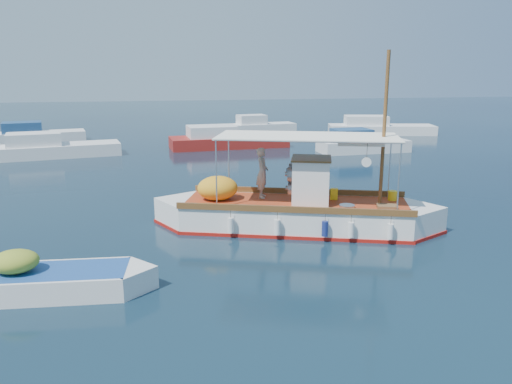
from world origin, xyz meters
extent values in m
plane|color=black|center=(0.00, 0.00, 0.00)|extent=(160.00, 160.00, 0.00)
cube|color=white|center=(0.29, 0.60, 0.36)|extent=(8.15, 4.98, 1.13)
cube|color=white|center=(-3.36, 1.87, 0.36)|extent=(2.44, 2.44, 1.13)
cube|color=white|center=(3.94, -0.68, 0.36)|extent=(2.44, 2.44, 1.13)
cube|color=#9E150F|center=(0.29, 0.60, 0.02)|extent=(8.27, 5.09, 0.19)
cube|color=#A33819|center=(0.29, 0.60, 0.91)|extent=(8.08, 4.79, 0.06)
cube|color=brown|center=(0.72, 1.82, 1.03)|extent=(7.43, 2.68, 0.21)
cube|color=brown|center=(-0.14, -0.63, 1.03)|extent=(7.43, 2.68, 0.21)
cube|color=white|center=(0.78, 0.43, 1.70)|extent=(1.61, 1.67, 1.55)
cube|color=brown|center=(0.78, 0.43, 2.50)|extent=(1.74, 1.80, 0.06)
cylinder|color=slate|center=(0.04, 0.34, 2.01)|extent=(0.38, 0.56, 0.52)
cylinder|color=slate|center=(0.25, 0.96, 2.01)|extent=(0.38, 0.56, 0.52)
cylinder|color=slate|center=(0.14, 0.65, 1.44)|extent=(0.38, 0.56, 0.52)
cylinder|color=brown|center=(3.01, -0.36, 3.50)|extent=(0.16, 0.16, 5.15)
cylinder|color=brown|center=(2.24, -0.08, 3.09)|extent=(1.78, 0.69, 0.08)
cylinder|color=silver|center=(-1.77, 2.52, 2.09)|extent=(0.06, 0.06, 2.32)
cylinder|color=silver|center=(-2.52, 0.38, 2.09)|extent=(0.06, 0.06, 2.32)
cylinder|color=silver|center=(3.78, 0.58, 2.09)|extent=(0.06, 0.06, 2.32)
cylinder|color=silver|center=(3.03, -1.56, 2.09)|extent=(0.06, 0.06, 2.32)
cube|color=white|center=(0.63, 0.48, 3.27)|extent=(6.56, 4.34, 0.04)
ellipsoid|color=gold|center=(-2.34, 1.51, 1.36)|extent=(1.77, 1.63, 0.87)
cube|color=yellow|center=(1.74, 0.69, 1.13)|extent=(0.30, 0.26, 0.41)
cylinder|color=yellow|center=(3.74, 0.16, 1.10)|extent=(0.39, 0.39, 0.35)
cube|color=brown|center=(3.07, -0.81, 0.99)|extent=(0.79, 0.66, 0.12)
cylinder|color=#B2B2B2|center=(1.76, -0.52, 0.99)|extent=(0.66, 0.66, 0.12)
cylinder|color=white|center=(2.07, -1.17, 2.61)|extent=(0.30, 0.13, 0.31)
cylinder|color=white|center=(-2.13, -0.09, 0.46)|extent=(0.26, 0.26, 0.49)
cylinder|color=navy|center=(0.79, -1.11, 0.46)|extent=(0.26, 0.26, 0.49)
cylinder|color=white|center=(2.73, -1.79, 0.46)|extent=(0.26, 0.26, 0.49)
imported|color=#AE9F90|center=(-0.71, 1.51, 1.85)|extent=(0.59, 0.75, 1.82)
cube|color=white|center=(-7.28, -3.32, 0.21)|extent=(4.07, 1.89, 0.77)
cube|color=white|center=(-5.31, -3.49, 0.21)|extent=(1.54, 1.54, 0.77)
cube|color=#1F498F|center=(-7.28, -3.32, 0.58)|extent=(4.06, 1.72, 0.04)
ellipsoid|color=#92A32E|center=(-7.97, -3.26, 0.89)|extent=(1.21, 1.02, 0.57)
cube|color=silver|center=(-10.69, 18.28, 0.30)|extent=(8.32, 3.74, 1.00)
cube|color=silver|center=(-11.88, 18.07, 1.20)|extent=(3.51, 2.56, 0.80)
cube|color=maroon|center=(0.93, 20.03, 0.30)|extent=(8.60, 3.40, 1.00)
cube|color=silver|center=(-0.33, 19.94, 1.20)|extent=(3.53, 2.62, 0.80)
cube|color=silver|center=(9.62, 16.03, 0.30)|extent=(6.24, 2.48, 1.00)
cube|color=navy|center=(8.70, 15.99, 1.20)|extent=(2.54, 1.98, 0.80)
cube|color=silver|center=(15.23, 24.99, 0.30)|extent=(9.41, 4.68, 1.00)
cube|color=silver|center=(13.91, 25.31, 1.20)|extent=(4.04, 3.01, 0.80)
cube|color=silver|center=(-13.26, 25.82, 0.30)|extent=(7.28, 3.60, 1.00)
cube|color=navy|center=(-14.29, 25.62, 1.20)|extent=(3.11, 2.45, 0.80)
cube|color=silver|center=(5.16, 28.35, 0.30)|extent=(6.33, 2.82, 1.00)
cube|color=silver|center=(4.26, 28.22, 1.20)|extent=(2.65, 2.02, 0.80)
camera|label=1|loc=(-4.54, -15.67, 5.42)|focal=35.00mm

